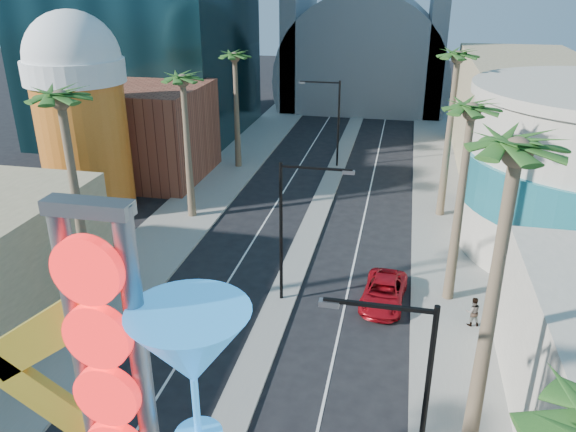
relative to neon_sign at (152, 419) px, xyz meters
The scene contains 19 objects.
sidewalk_west 34.43m from the neon_sign, 107.85° to the left, with size 5.00×100.00×0.15m, color gray.
sidewalk_east 33.97m from the neon_sign, 74.84° to the left, with size 5.00×100.00×0.15m, color gray.
median 35.79m from the neon_sign, 91.33° to the left, with size 1.60×84.00×0.15m, color gray.
brick_filler_west 39.01m from the neon_sign, 115.64° to the left, with size 10.00×10.00×8.00m, color brown.
filler_east 47.58m from the neon_sign, 71.37° to the left, with size 10.00×20.00×10.00m, color #9A8A63.
beer_mug 32.39m from the neon_sign, 123.38° to the left, with size 7.00×7.00×14.50m.
canopy 69.11m from the neon_sign, 90.68° to the left, with size 22.00×16.00×22.00m.
neon_sign is the anchor object (origin of this frame).
streetlight_0 17.21m from the neon_sign, 90.90° to the left, with size 3.79×0.25×8.00m.
streetlight_1 41.13m from the neon_sign, 91.90° to the left, with size 3.79×0.25×8.00m.
streetlight_2 8.15m from the neon_sign, 40.46° to the left, with size 3.45×0.25×8.00m.
palm_1 16.70m from the neon_sign, 126.98° to the left, with size 2.40×2.40×12.70m.
palm_2 28.85m from the neon_sign, 109.95° to the left, with size 2.40×2.40×11.20m.
palm_3 40.31m from the neon_sign, 104.11° to the left, with size 2.40×2.40×11.20m.
palm_5 11.50m from the neon_sign, 40.70° to the left, with size 2.40×2.40×13.20m.
palm_6 20.89m from the neon_sign, 66.74° to the left, with size 2.40×2.40×11.70m.
palm_7 32.29m from the neon_sign, 75.23° to the left, with size 2.40×2.40×12.70m.
red_pickup 19.69m from the neon_sign, 75.30° to the left, with size 2.20×4.78×1.33m, color #AD0D16.
pedestrian_b 19.95m from the neon_sign, 60.85° to the left, with size 0.76×0.59×1.57m, color gray.
Camera 1 is at (5.87, -6.02, 16.53)m, focal length 35.00 mm.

